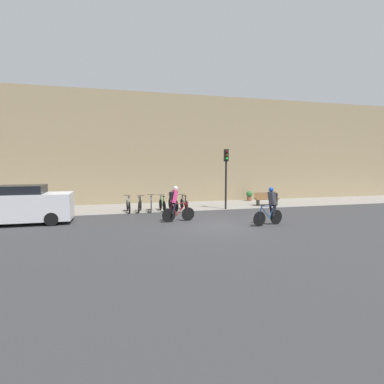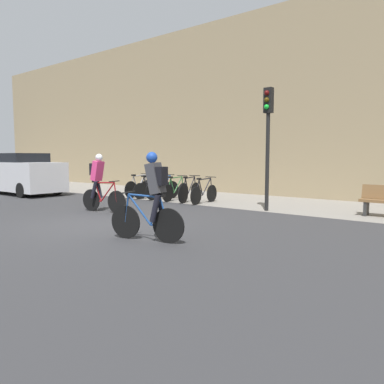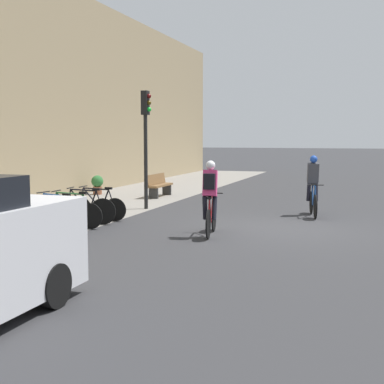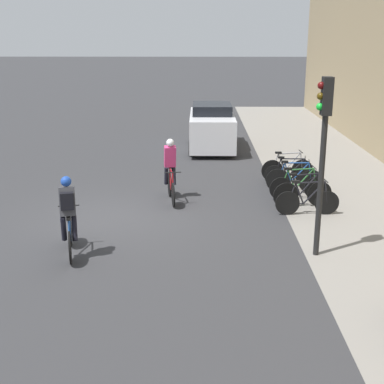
% 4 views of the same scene
% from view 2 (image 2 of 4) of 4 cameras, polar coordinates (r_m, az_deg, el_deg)
% --- Properties ---
extents(ground, '(200.00, 200.00, 0.00)m').
position_cam_2_polar(ground, '(9.80, -14.35, -4.71)').
color(ground, '#333335').
extents(kerb_strip, '(44.00, 4.50, 0.01)m').
position_cam_2_polar(kerb_strip, '(14.85, 6.78, -1.17)').
color(kerb_strip, gray).
rests_on(kerb_strip, ground).
extents(building_facade, '(44.00, 0.60, 8.01)m').
position_cam_2_polar(building_facade, '(17.14, 11.51, 13.04)').
color(building_facade, '#9E8966').
rests_on(building_facade, ground).
extents(cyclist_pink, '(1.69, 0.53, 1.78)m').
position_cam_2_polar(cyclist_pink, '(11.81, -13.97, 1.62)').
color(cyclist_pink, black).
rests_on(cyclist_pink, ground).
extents(cyclist_grey, '(1.67, 0.57, 1.79)m').
position_cam_2_polar(cyclist_grey, '(7.44, -5.97, -0.38)').
color(cyclist_grey, black).
rests_on(cyclist_grey, ground).
extents(parked_bike_0, '(0.46, 1.68, 0.98)m').
position_cam_2_polar(parked_bike_0, '(15.83, -8.11, 0.69)').
color(parked_bike_0, black).
rests_on(parked_bike_0, ground).
extents(parked_bike_1, '(0.49, 1.61, 0.96)m').
position_cam_2_polar(parked_bike_1, '(15.35, -6.36, 0.51)').
color(parked_bike_1, black).
rests_on(parked_bike_1, ground).
extents(parked_bike_2, '(0.46, 1.67, 0.99)m').
position_cam_2_polar(parked_bike_2, '(14.88, -4.49, 0.45)').
color(parked_bike_2, black).
rests_on(parked_bike_2, ground).
extents(parked_bike_3, '(0.46, 1.67, 0.97)m').
position_cam_2_polar(parked_bike_3, '(14.43, -2.50, 0.24)').
color(parked_bike_3, black).
rests_on(parked_bike_3, ground).
extents(parked_bike_4, '(0.46, 1.66, 0.99)m').
position_cam_2_polar(parked_bike_4, '(14.00, -0.39, 0.15)').
color(parked_bike_4, black).
rests_on(parked_bike_4, ground).
extents(parked_bike_5, '(0.46, 1.69, 0.96)m').
position_cam_2_polar(parked_bike_5, '(13.58, 1.85, -0.10)').
color(parked_bike_5, black).
rests_on(parked_bike_5, ground).
extents(traffic_light_pole, '(0.26, 0.30, 3.79)m').
position_cam_2_polar(traffic_light_pole, '(11.89, 11.49, 9.75)').
color(traffic_light_pole, black).
rests_on(traffic_light_pole, ground).
extents(parked_car, '(4.30, 1.84, 1.85)m').
position_cam_2_polar(parked_car, '(18.52, -24.26, 2.45)').
color(parked_car, silver).
rests_on(parked_car, ground).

